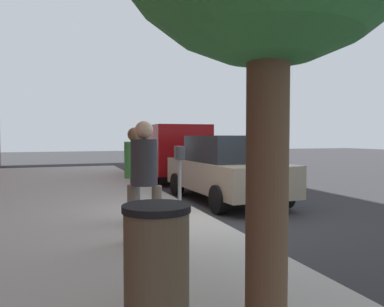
{
  "coord_description": "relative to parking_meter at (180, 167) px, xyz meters",
  "views": [
    {
      "loc": [
        -6.82,
        2.83,
        1.73
      ],
      "look_at": [
        -0.32,
        0.5,
        1.43
      ],
      "focal_mm": 34.6,
      "sensor_mm": 36.0,
      "label": 1
    }
  ],
  "objects": [
    {
      "name": "pedestrian_at_meter",
      "position": [
        -0.04,
        0.87,
        0.02
      ],
      "size": [
        0.53,
        0.38,
        1.76
      ],
      "rotation": [
        0.0,
        0.0,
        -1.68
      ],
      "color": "#47474C",
      "rests_on": "sidewalk_slab"
    },
    {
      "name": "ground_plane",
      "position": [
        0.07,
        -0.67,
        -1.17
      ],
      "size": [
        80.0,
        80.0,
        0.0
      ],
      "primitive_type": "plane",
      "color": "#2B2B2D",
      "rests_on": "ground"
    },
    {
      "name": "parked_sedan_near",
      "position": [
        2.23,
        -2.02,
        -0.27
      ],
      "size": [
        4.45,
        2.07,
        1.77
      ],
      "color": "gray",
      "rests_on": "ground_plane"
    },
    {
      "name": "sidewalk_slab",
      "position": [
        0.07,
        2.33,
        -1.09
      ],
      "size": [
        28.0,
        6.0,
        0.15
      ],
      "primitive_type": "cube",
      "color": "#A8A59E",
      "rests_on": "ground_plane"
    },
    {
      "name": "parking_meter",
      "position": [
        0.0,
        0.0,
        0.0
      ],
      "size": [
        0.36,
        0.12,
        1.41
      ],
      "color": "gray",
      "rests_on": "sidewalk_slab"
    },
    {
      "name": "trash_bin",
      "position": [
        -3.71,
        1.4,
        -0.51
      ],
      "size": [
        0.59,
        0.59,
        1.01
      ],
      "color": "brown",
      "rests_on": "sidewalk_slab"
    },
    {
      "name": "parked_van_far",
      "position": [
        7.84,
        -2.02,
        0.09
      ],
      "size": [
        5.25,
        2.24,
        2.18
      ],
      "color": "maroon",
      "rests_on": "ground_plane"
    },
    {
      "name": "pedestrian_bystander",
      "position": [
        -1.34,
        0.98,
        0.07
      ],
      "size": [
        0.4,
        0.47,
        1.82
      ],
      "rotation": [
        0.0,
        0.0,
        -0.62
      ],
      "color": "#726656",
      "rests_on": "sidewalk_slab"
    }
  ]
}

